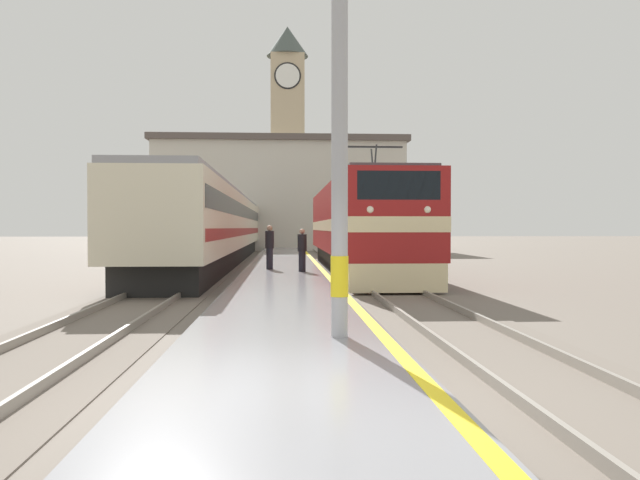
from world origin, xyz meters
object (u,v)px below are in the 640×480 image
Objects in this scene: clock_tower at (288,130)px; catenary_mast at (346,54)px; passenger_train at (221,225)px; second_waiting_passenger at (302,249)px; locomotive_train at (358,227)px; person_on_platform at (270,246)px.

catenary_mast is at bearing -89.47° from clock_tower.
clock_tower is at bearing 90.53° from catenary_mast.
passenger_train is 24.37× the size of second_waiting_passenger.
clock_tower is at bearing 81.89° from passenger_train.
clock_tower is (3.92, 27.53, 9.70)m from passenger_train.
locomotive_train is at bearing -52.65° from passenger_train.
clock_tower reaches higher than passenger_train.
passenger_train is at bearing 108.80° from second_waiting_passenger.
passenger_train is at bearing 105.14° from person_on_platform.
passenger_train is (-6.67, 8.74, 0.08)m from locomotive_train.
person_on_platform is (-1.46, 15.21, -3.27)m from catenary_mast.
locomotive_train is 4.42m from second_waiting_passenger.
catenary_mast is 54.16m from clock_tower.
passenger_train is 22.48× the size of person_on_platform.
clock_tower is at bearing 90.38° from second_waiting_passenger.
passenger_train is 29.45m from clock_tower.
clock_tower is (0.97, 38.46, 10.54)m from person_on_platform.
locomotive_train reaches higher than passenger_train.
catenary_mast reaches higher than second_waiting_passenger.
second_waiting_passenger is at bearing -48.07° from person_on_platform.
second_waiting_passenger is (-2.49, -3.55, -0.84)m from locomotive_train.
catenary_mast is at bearing -97.39° from locomotive_train.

